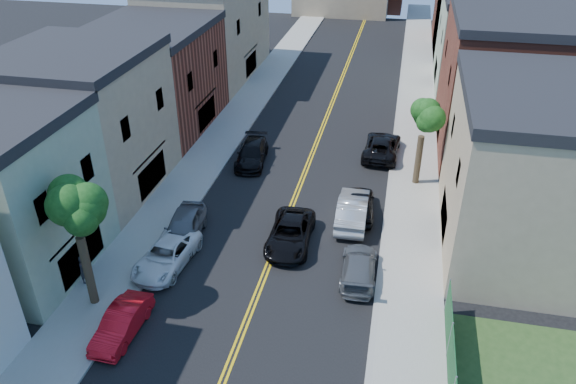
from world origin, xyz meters
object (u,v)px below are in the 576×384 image
Objects in this scene: silver_car_right at (353,209)px; pedestrian_left at (84,269)px; dark_car_right_far at (382,146)px; black_car_left at (252,153)px; black_suv_lane at (290,234)px; red_sedan at (122,323)px; white_pickup at (167,255)px; black_car_right at (360,204)px; grey_car_left at (184,227)px; grey_car_right at (359,267)px.

silver_car_right is 15.97m from pedestrian_left.
silver_car_right reaches higher than dark_car_right_far.
black_car_left is 10.00m from dark_car_right_far.
black_suv_lane is at bearing 73.48° from dark_car_right_far.
red_sedan is 18.50m from black_car_left.
red_sedan is 0.81× the size of white_pickup.
black_car_right is (9.94, 7.50, 0.06)m from white_pickup.
black_suv_lane is (4.97, -9.66, -0.01)m from black_car_left.
grey_car_left is 10.38m from silver_car_right.
grey_car_left is 11.08m from black_car_right.
black_car_right is 5.48m from black_suv_lane.
red_sedan is 2.52× the size of pedestrian_left.
dark_car_right_far is at bearing -93.39° from grey_car_right.
dark_car_right_far is (10.76, 16.31, 0.07)m from white_pickup.
white_pickup reaches higher than red_sedan.
pedestrian_left is (-9.87, -5.83, 0.23)m from black_suv_lane.
silver_car_right reaches higher than red_sedan.
red_sedan is at bearing 29.59° from grey_car_right.
grey_car_right is at bearing 33.65° from red_sedan.
dark_car_right_far is at bearing 61.68° from white_pickup.
silver_car_right reaches higher than grey_car_left.
grey_car_left is at bearing 91.63° from red_sedan.
grey_car_right is 15.12m from dark_car_right_far.
black_car_left is 1.10× the size of grey_car_right.
white_pickup is 0.96× the size of black_suv_lane.
black_car_right is (8.64, -5.58, 0.03)m from black_car_left.
black_car_left is at bearing 21.55° from dark_car_right_far.
grey_car_left is at bearing 54.57° from dark_car_right_far.
black_car_right is 0.95m from silver_car_right.
grey_car_right is 4.79m from black_suv_lane.
black_car_right is at bearing -39.31° from black_car_left.
grey_car_right is at bearing -58.67° from black_car_left.
black_car_right is 2.76× the size of pedestrian_left.
black_car_left is at bearing 76.56° from grey_car_left.
black_car_left is (1.30, 13.08, 0.04)m from white_pickup.
grey_car_left is at bearing -25.06° from pedestrian_left.
grey_car_left is 17.43m from dark_car_right_far.
white_pickup is 1.09× the size of grey_car_right.
white_pickup is 2.60m from grey_car_left.
pedestrian_left is (-3.60, -2.41, 0.26)m from white_pickup.
red_sedan is at bearing 48.09° from black_car_right.
black_car_right is (-0.57, 6.30, 0.09)m from grey_car_right.
black_car_left is at bearing -6.90° from pedestrian_left.
grey_car_right is at bearing 91.72° from dark_car_right_far.
pedestrian_left reaches higher than grey_car_left.
black_car_left is 10.50m from silver_car_right.
grey_car_left is 3.04× the size of pedestrian_left.
black_suv_lane is at bearing -69.19° from black_car_left.
grey_car_right is 0.83× the size of dark_car_right_far.
grey_car_right is 0.88× the size of black_suv_lane.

